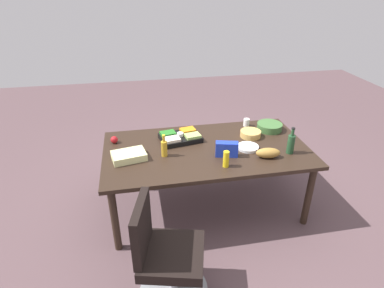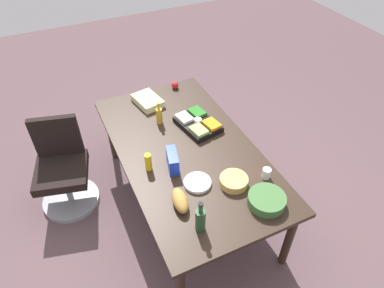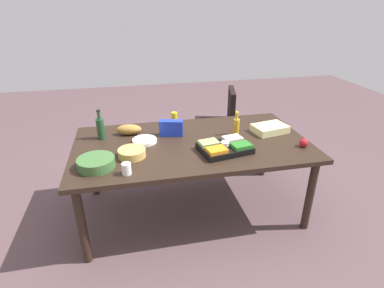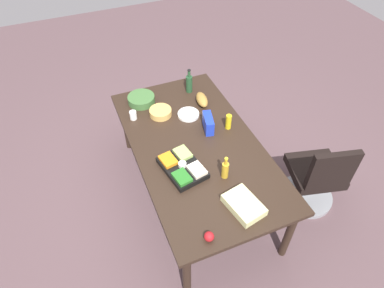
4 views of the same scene
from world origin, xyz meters
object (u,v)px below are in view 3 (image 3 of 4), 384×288
at_px(office_chair, 217,131).
at_px(dressing_bottle, 236,126).
at_px(veggie_tray, 225,147).
at_px(sheet_cake, 270,129).
at_px(mustard_bottle, 174,120).
at_px(wine_bottle, 101,128).
at_px(chip_bowl, 132,153).
at_px(conference_table, 192,149).
at_px(paper_cup, 126,169).
at_px(bread_loaf, 129,130).
at_px(salad_bowl, 96,163).
at_px(chip_bag_blue, 171,128).
at_px(apple_red, 304,143).
at_px(paper_plate_stack, 145,141).

distance_m(office_chair, dressing_bottle, 1.10).
height_order(office_chair, dressing_bottle, dressing_bottle).
xyz_separation_m(veggie_tray, sheet_cake, (0.55, 0.30, -0.00)).
distance_m(office_chair, mustard_bottle, 1.05).
bearing_deg(wine_bottle, chip_bowl, -58.21).
distance_m(conference_table, paper_cup, 0.75).
height_order(bread_loaf, paper_cup, bread_loaf).
bearing_deg(salad_bowl, chip_bag_blue, 36.56).
distance_m(conference_table, wine_bottle, 0.86).
distance_m(mustard_bottle, chip_bag_blue, 0.20).
distance_m(chip_bag_blue, veggie_tray, 0.58).
distance_m(mustard_bottle, sheet_cake, 0.94).
relative_size(bread_loaf, paper_cup, 2.67).
distance_m(chip_bowl, sheet_cake, 1.35).
bearing_deg(paper_cup, chip_bag_blue, 56.09).
bearing_deg(apple_red, wine_bottle, 162.52).
relative_size(conference_table, salad_bowl, 7.38).
bearing_deg(chip_bag_blue, apple_red, -23.94).
bearing_deg(chip_bag_blue, mustard_bottle, 71.97).
xyz_separation_m(conference_table, chip_bag_blue, (-0.16, 0.19, 0.14)).
relative_size(chip_bag_blue, veggie_tray, 0.47).
relative_size(veggie_tray, paper_cup, 5.20).
bearing_deg(mustard_bottle, paper_cup, -120.67).
bearing_deg(sheet_cake, mustard_bottle, 160.87).
bearing_deg(office_chair, sheet_cake, -76.61).
xyz_separation_m(apple_red, salad_bowl, (-1.76, 0.00, 0.00)).
distance_m(salad_bowl, wine_bottle, 0.55).
distance_m(mustard_bottle, salad_bowl, 0.99).
bearing_deg(chip_bag_blue, salad_bowl, -143.44).
xyz_separation_m(office_chair, chip_bowl, (-1.10, -1.23, 0.42)).
xyz_separation_m(chip_bag_blue, wine_bottle, (-0.64, 0.06, 0.03)).
height_order(sheet_cake, wine_bottle, wine_bottle).
distance_m(veggie_tray, wine_bottle, 1.15).
bearing_deg(bread_loaf, chip_bag_blue, -14.93).
distance_m(paper_cup, wine_bottle, 0.73).
relative_size(office_chair, chip_bag_blue, 4.16).
relative_size(veggie_tray, wine_bottle, 1.67).
distance_m(office_chair, apple_red, 1.47).
xyz_separation_m(chip_bag_blue, salad_bowl, (-0.66, -0.49, -0.04)).
height_order(mustard_bottle, bread_loaf, mustard_bottle).
bearing_deg(chip_bowl, mustard_bottle, 51.26).
bearing_deg(chip_bowl, paper_cup, -99.79).
height_order(office_chair, paper_plate_stack, office_chair).
bearing_deg(paper_cup, chip_bowl, 80.21).
distance_m(chip_bowl, apple_red, 1.49).
relative_size(paper_cup, sheet_cake, 0.28).
xyz_separation_m(office_chair, paper_cup, (-1.15, -1.50, 0.43)).
relative_size(chip_bag_blue, apple_red, 2.89).
bearing_deg(veggie_tray, salad_bowl, -176.64).
bearing_deg(paper_plate_stack, wine_bottle, 156.84).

